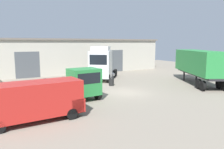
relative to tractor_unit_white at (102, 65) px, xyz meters
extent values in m
plane|color=gray|center=(-0.93, -7.02, -2.06)|extent=(60.00, 60.00, 0.00)
cube|color=#B7B2A3|center=(-0.93, 10.80, 0.53)|extent=(31.04, 7.65, 5.17)
cube|color=#70665B|center=(-0.93, 10.80, 3.24)|extent=(31.54, 8.15, 0.25)
cube|color=#4C5156|center=(-7.75, 7.01, -0.26)|extent=(3.20, 0.08, 3.60)
cube|color=#4C5156|center=(5.90, 7.01, -0.26)|extent=(3.20, 0.08, 3.60)
cube|color=silver|center=(-0.32, -0.37, 0.10)|extent=(3.45, 3.44, 3.28)
cube|color=silver|center=(-0.19, -0.22, 2.02)|extent=(2.69, 2.63, 0.60)
cube|color=black|center=(-1.06, -1.28, 0.75)|extent=(1.67, 1.39, 1.18)
cube|color=#232326|center=(1.76, 2.16, -1.42)|extent=(4.18, 4.48, 0.24)
cylinder|color=#B2B2B7|center=(2.15, 1.06, -1.59)|extent=(1.13, 1.21, 0.56)
cylinder|color=black|center=(0.15, -1.53, -1.54)|extent=(0.89, 0.99, 1.03)
cylinder|color=black|center=(-1.55, -0.14, -1.54)|extent=(0.89, 0.99, 1.03)
cylinder|color=black|center=(3.04, 1.99, -1.54)|extent=(0.89, 0.99, 1.03)
cylinder|color=black|center=(1.34, 3.38, -1.54)|extent=(0.89, 0.99, 1.03)
cylinder|color=black|center=(3.61, 2.68, -1.54)|extent=(0.89, 0.99, 1.03)
cylinder|color=black|center=(1.91, 4.08, -1.54)|extent=(0.89, 0.99, 1.03)
cube|color=#28843D|center=(8.90, -7.39, 0.57)|extent=(6.40, 9.20, 2.55)
cube|color=#232326|center=(8.90, -7.39, -0.83)|extent=(5.73, 8.86, 0.24)
cube|color=#232326|center=(9.27, -4.95, -1.50)|extent=(0.22, 0.22, 1.11)
cube|color=#232326|center=(10.69, -5.68, -1.50)|extent=(0.22, 0.22, 1.11)
cylinder|color=black|center=(6.67, -9.31, -1.54)|extent=(0.75, 1.06, 1.04)
cylinder|color=black|center=(8.62, -10.32, -1.54)|extent=(0.75, 1.06, 1.04)
cylinder|color=black|center=(6.21, -10.20, -1.54)|extent=(0.75, 1.06, 1.04)
cylinder|color=black|center=(8.16, -11.21, -1.54)|extent=(0.75, 1.06, 1.04)
cube|color=red|center=(-10.03, -10.89, -0.65)|extent=(5.83, 2.30, 2.08)
cube|color=red|center=(-7.52, -10.76, -1.25)|extent=(1.01, 2.05, 0.90)
cube|color=black|center=(-7.91, -10.78, -0.24)|extent=(0.17, 1.68, 0.75)
cylinder|color=black|center=(-8.01, -9.93, -1.70)|extent=(0.73, 0.34, 0.72)
cylinder|color=black|center=(-7.92, -11.63, -1.70)|extent=(0.73, 0.34, 0.72)
cube|color=#28843D|center=(-5.48, -7.72, -0.47)|extent=(2.55, 2.09, 2.20)
cube|color=black|center=(-5.40, -8.64, -0.08)|extent=(2.02, 0.24, 0.88)
cube|color=#197075|center=(-5.83, -3.31, -1.39)|extent=(2.95, 7.11, 0.20)
cube|color=#232326|center=(-5.56, -6.69, -0.84)|extent=(2.40, 0.31, 1.10)
cylinder|color=black|center=(-4.39, -8.08, -1.57)|extent=(0.38, 0.99, 0.96)
cylinder|color=black|center=(-6.49, -8.25, -1.57)|extent=(0.38, 0.99, 0.96)
cylinder|color=black|center=(-4.94, -1.36, -1.57)|extent=(0.38, 0.99, 0.96)
cylinder|color=black|center=(-7.03, -1.53, -1.57)|extent=(0.38, 0.99, 0.96)
cylinder|color=black|center=(-5.02, -0.37, -1.57)|extent=(0.38, 0.99, 0.96)
cylinder|color=black|center=(-7.11, -0.53, -1.57)|extent=(0.38, 0.99, 0.96)
cylinder|color=black|center=(-0.42, -3.31, -1.62)|extent=(0.58, 0.58, 0.88)
camera|label=1|loc=(-12.17, -24.44, 2.73)|focal=35.00mm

